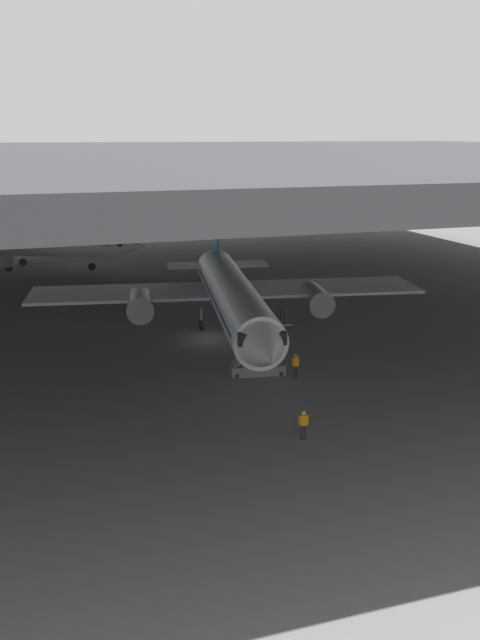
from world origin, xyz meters
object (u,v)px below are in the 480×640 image
object	(u,v)px
airplane_main	(232,296)
crew_worker_near_nose	(304,423)
boarding_stairs	(258,363)
airplane_distant	(27,244)
crew_worker_by_stairs	(296,364)

from	to	relation	value
airplane_main	crew_worker_near_nose	world-z (taller)	airplane_main
boarding_stairs	airplane_distant	distance (m)	47.37
crew_worker_by_stairs	airplane_distant	distance (m)	49.59
crew_worker_near_nose	airplane_distant	bearing A→B (deg)	101.92
crew_worker_by_stairs	airplane_distant	bearing A→B (deg)	108.02
boarding_stairs	crew_worker_by_stairs	distance (m)	2.67
airplane_main	boarding_stairs	xyz separation A→B (m)	(-1.22, -9.55, -2.63)
crew_worker_near_nose	crew_worker_by_stairs	xyz separation A→B (m)	(3.44, 9.19, 0.05)
airplane_distant	boarding_stairs	bearing A→B (deg)	-73.67
crew_worker_near_nose	crew_worker_by_stairs	bearing A→B (deg)	69.50
boarding_stairs	crew_worker_by_stairs	world-z (taller)	boarding_stairs
airplane_main	airplane_distant	bearing A→B (deg)	112.05
airplane_distant	crew_worker_by_stairs	bearing A→B (deg)	-71.98
airplane_main	crew_worker_near_nose	distance (m)	20.77
crew_worker_near_nose	airplane_distant	xyz separation A→B (m)	(-11.89, 56.31, 2.14)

